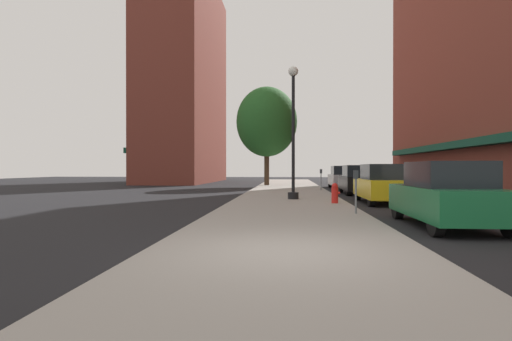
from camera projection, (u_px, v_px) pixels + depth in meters
The scene contains 12 objects.
ground_plane at pixel (356, 193), 24.49m from camera, with size 90.00×90.00×0.00m, color black.
sidewalk_slab at pixel (288, 191), 25.80m from camera, with size 4.80×50.00×0.12m, color gray.
building_far_background at pixel (186, 81), 44.55m from camera, with size 6.80×18.00×21.72m.
lamppost at pixel (293, 130), 18.43m from camera, with size 0.48×0.48×5.90m.
fire_hydrant at pixel (335, 193), 16.28m from camera, with size 0.33×0.26×0.79m.
parking_meter_near at pixel (321, 177), 26.03m from camera, with size 0.14×0.09×1.31m.
parking_meter_far at pixel (356, 186), 12.52m from camera, with size 0.14×0.09×1.31m.
tree_near at pixel (267, 122), 33.71m from camera, with size 4.93×4.93×7.98m.
car_green at pixel (446, 195), 10.49m from camera, with size 1.80×4.30×1.66m.
car_yellow at pixel (383, 184), 17.55m from camera, with size 1.80×4.30×1.66m.
car_black at pixel (358, 180), 23.76m from camera, with size 1.80×4.30×1.66m.
car_silver at pixel (343, 177), 30.55m from camera, with size 1.80×4.30×1.66m.
Camera 1 is at (0.03, -6.87, 1.49)m, focal length 29.14 mm.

